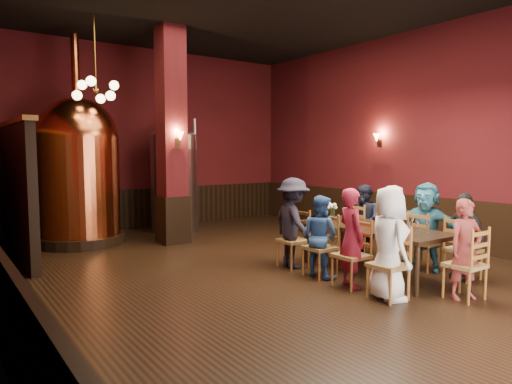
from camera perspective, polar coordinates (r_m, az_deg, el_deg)
room at (r=7.50m, az=0.80°, el=7.46°), size 10.00×10.02×4.50m
wainscot_right at (r=10.45m, az=18.57°, el=-3.08°), size 0.08×9.90×1.00m
wainscot_back at (r=11.95m, az=-13.48°, el=-1.95°), size 7.90×0.08×1.00m
column at (r=9.77m, az=-10.52°, el=6.84°), size 0.58×0.58×4.50m
partition at (r=9.35m, az=-27.80°, el=-0.03°), size 0.22×3.50×2.40m
pendant_cluster at (r=9.39m, az=-19.37°, el=11.91°), size 0.90×0.90×1.70m
sconce_wall at (r=10.79m, az=15.18°, el=6.31°), size 0.20×0.20×0.36m
sconce_column at (r=9.49m, az=-9.74°, el=6.60°), size 0.20×0.20×0.36m
dining_table at (r=7.51m, az=14.56°, el=-4.67°), size 1.07×2.43×0.75m
chair_0 at (r=6.29m, az=16.21°, el=-8.74°), size 0.47×0.47×0.92m
person_0 at (r=6.23m, az=16.27°, el=-6.19°), size 0.71×0.85×1.49m
chair_1 at (r=6.72m, az=11.79°, el=-7.74°), size 0.47×0.47×0.92m
person_1 at (r=6.67m, az=11.83°, el=-5.62°), size 0.48×0.60×1.42m
chair_2 at (r=7.19m, az=7.99°, el=-6.84°), size 0.47×0.47×0.92m
person_2 at (r=7.15m, az=8.01°, el=-5.48°), size 0.37×0.65×1.27m
chair_3 at (r=7.69m, az=4.64°, el=-6.02°), size 0.47×0.47×0.92m
person_3 at (r=7.64m, az=4.65°, el=-3.86°), size 0.73×1.06×1.51m
chair_4 at (r=7.64m, az=24.47°, el=-6.54°), size 0.47×0.47×0.92m
person_4 at (r=7.61m, az=24.52°, el=-5.04°), size 0.54×0.84×1.33m
chair_5 at (r=8.01m, az=20.36°, el=-5.88°), size 0.47×0.47×0.92m
person_5 at (r=7.96m, az=20.42°, el=-4.03°), size 0.75×1.40×1.44m
chair_6 at (r=8.40m, az=16.69°, el=-5.27°), size 0.47×0.47×0.92m
person_6 at (r=8.36m, az=16.73°, el=-3.80°), size 0.63×0.77×1.35m
chair_7 at (r=8.83m, az=13.32°, el=-4.69°), size 0.47×0.47×0.92m
person_7 at (r=8.80m, az=13.35°, el=-3.40°), size 0.52×0.71×1.32m
chair_8 at (r=6.65m, az=24.65°, el=-8.24°), size 0.47×0.47×0.92m
person_8 at (r=6.61m, az=24.72°, el=-6.52°), size 0.56×0.46×1.33m
copper_kettle at (r=10.20m, az=-21.28°, el=2.69°), size 1.96×1.96×4.31m
steel_vessel at (r=11.22m, az=-10.18°, el=2.05°), size 1.29×1.29×2.71m
rose_vase at (r=8.06m, az=9.53°, el=-2.03°), size 0.18×0.18×0.30m
wine_glass_0 at (r=7.47m, az=15.70°, el=-3.61°), size 0.07×0.07×0.17m
wine_glass_1 at (r=7.54m, az=16.30°, el=-3.54°), size 0.07×0.07×0.17m
wine_glass_2 at (r=7.19m, az=20.61°, el=-4.08°), size 0.07×0.07×0.17m
wine_glass_3 at (r=7.46m, az=18.94°, el=-3.71°), size 0.07×0.07×0.17m
wine_glass_4 at (r=6.98m, az=18.64°, el=-4.29°), size 0.07×0.07×0.17m
wine_glass_5 at (r=7.09m, az=19.57°, el=-4.17°), size 0.07×0.07×0.17m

